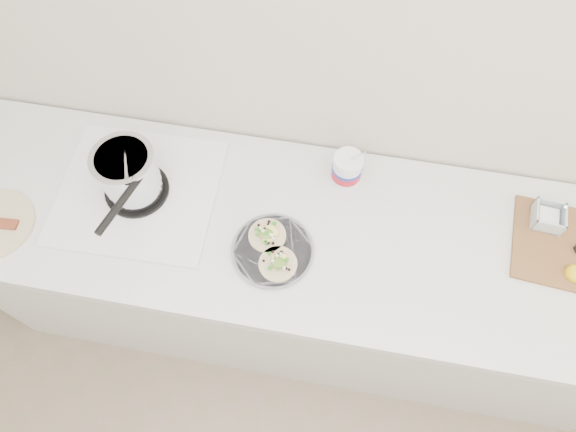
# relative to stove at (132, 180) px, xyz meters

# --- Properties ---
(counter) EXTENTS (2.44, 0.66, 0.90)m
(counter) POSITION_rel_stove_xyz_m (0.56, -0.02, -0.53)
(counter) COLOR silver
(counter) RESTS_ON ground
(stove) EXTENTS (0.52, 0.49, 0.25)m
(stove) POSITION_rel_stove_xyz_m (0.00, 0.00, 0.00)
(stove) COLOR silver
(stove) RESTS_ON counter
(taco_plate) EXTENTS (0.25, 0.25, 0.04)m
(taco_plate) POSITION_rel_stove_xyz_m (0.47, -0.13, -0.06)
(taco_plate) COLOR slate
(taco_plate) RESTS_ON counter
(tub) EXTENTS (0.10, 0.10, 0.22)m
(tub) POSITION_rel_stove_xyz_m (0.66, 0.18, -0.01)
(tub) COLOR white
(tub) RESTS_ON counter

